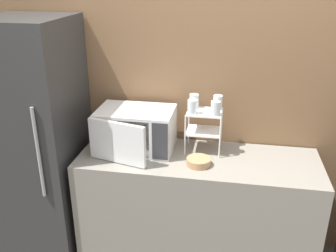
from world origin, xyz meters
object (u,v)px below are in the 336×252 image
(glass_back_right, at_px, (218,102))
(refrigerator, at_px, (40,143))
(glass_front_left, at_px, (192,107))
(bowl, at_px, (198,162))
(microwave, at_px, (135,130))
(glass_back_left, at_px, (194,101))
(dish_rack, at_px, (204,123))
(glass_front_right, at_px, (216,108))

(glass_back_right, relative_size, refrigerator, 0.05)
(glass_front_left, distance_m, bowl, 0.39)
(microwave, relative_size, glass_back_left, 5.48)
(dish_rack, bearing_deg, microwave, -172.05)
(dish_rack, xyz_separation_m, refrigerator, (-1.26, -0.15, -0.20))
(dish_rack, distance_m, glass_back_right, 0.18)
(dish_rack, relative_size, glass_back_left, 3.02)
(bowl, bearing_deg, dish_rack, 87.63)
(bowl, bearing_deg, glass_back_right, 72.09)
(glass_back_right, height_order, glass_front_right, same)
(glass_front_right, bearing_deg, glass_front_left, 178.65)
(microwave, distance_m, glass_back_right, 0.65)
(glass_back_left, xyz_separation_m, bowl, (0.08, -0.31, -0.34))
(microwave, xyz_separation_m, bowl, (0.50, -0.17, -0.13))
(glass_back_right, bearing_deg, refrigerator, -170.72)
(glass_back_right, relative_size, bowl, 0.61)
(dish_rack, bearing_deg, glass_front_right, -38.53)
(glass_front_left, bearing_deg, glass_back_right, 36.70)
(glass_back_right, bearing_deg, glass_front_right, -93.28)
(microwave, distance_m, glass_back_left, 0.49)
(glass_front_left, relative_size, bowl, 0.61)
(dish_rack, relative_size, glass_front_right, 3.02)
(glass_back_right, distance_m, glass_back_left, 0.18)
(microwave, height_order, glass_front_left, glass_front_left)
(dish_rack, xyz_separation_m, glass_back_left, (-0.09, 0.07, 0.14))
(glass_front_right, bearing_deg, microwave, -179.46)
(glass_front_right, relative_size, bowl, 0.61)
(dish_rack, height_order, bowl, dish_rack)
(bowl, bearing_deg, microwave, 161.16)
(refrigerator, bearing_deg, glass_front_left, 4.40)
(glass_back_right, bearing_deg, glass_back_left, -179.14)
(glass_front_left, relative_size, glass_back_left, 1.00)
(glass_back_right, height_order, refrigerator, refrigerator)
(glass_back_left, relative_size, refrigerator, 0.05)
(dish_rack, distance_m, glass_back_left, 0.18)
(glass_front_left, xyz_separation_m, refrigerator, (-1.17, -0.09, -0.34))
(glass_back_right, distance_m, bowl, 0.47)
(glass_front_left, relative_size, glass_front_right, 1.00)
(microwave, relative_size, glass_back_right, 5.48)
(glass_front_left, height_order, refrigerator, refrigerator)
(glass_front_right, xyz_separation_m, refrigerator, (-1.34, -0.09, -0.34))
(glass_back_left, height_order, refrigerator, refrigerator)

